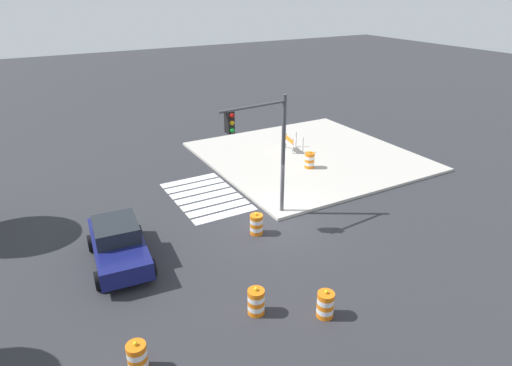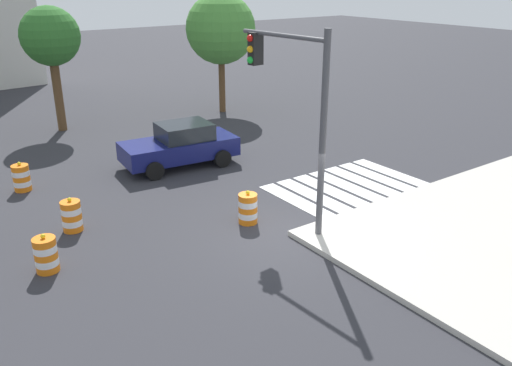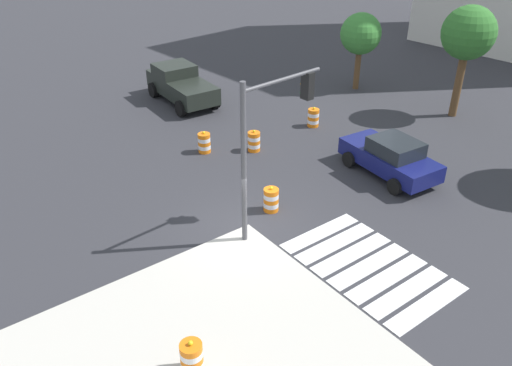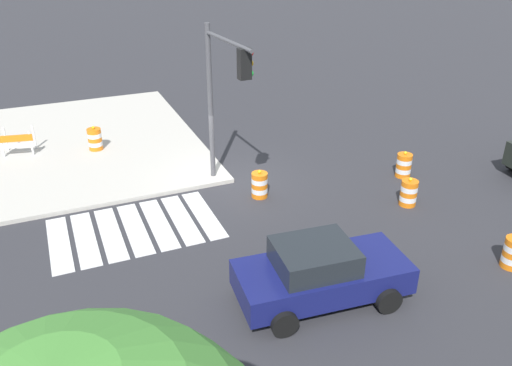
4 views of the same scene
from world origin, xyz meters
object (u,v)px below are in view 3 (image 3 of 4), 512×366
Objects in this scene: street_tree_streetside_mid at (468,34)px; sports_car at (391,157)px; traffic_barrel_median_near at (254,141)px; traffic_barrel_on_sidewalk at (192,358)px; traffic_barrel_near_corner at (204,143)px; traffic_barrel_crosswalk_end at (271,200)px; traffic_light_pole at (271,127)px; pickup_truck at (180,84)px; traffic_barrel_median_far at (313,118)px; street_tree_streetside_far at (361,34)px.

sports_car is at bearing -73.86° from street_tree_streetside_mid.
traffic_barrel_median_near is 12.56m from traffic_barrel_on_sidewalk.
traffic_barrel_on_sidewalk is at bearing -33.44° from traffic_barrel_near_corner.
street_tree_streetside_mid is (-1.42, 13.28, 3.77)m from traffic_barrel_crosswalk_end.
traffic_barrel_median_near is at bearing 148.09° from traffic_light_pole.
pickup_truck is 7.92m from traffic_barrel_median_far.
traffic_barrel_median_far is 0.19× the size of traffic_light_pole.
traffic_barrel_crosswalk_end is 7.77m from traffic_barrel_on_sidewalk.
traffic_barrel_on_sidewalk is at bearing -43.70° from traffic_barrel_median_near.
sports_car is 10.80m from street_tree_streetside_far.
traffic_barrel_near_corner is at bearing 173.72° from traffic_barrel_crosswalk_end.
traffic_barrel_near_corner is (-6.39, -5.02, -0.36)m from sports_car.
traffic_barrel_median_near is 1.00× the size of traffic_barrel_median_far.
traffic_barrel_median_near is at bearing -84.00° from traffic_barrel_median_far.
sports_car is 12.95m from pickup_truck.
street_tree_streetside_far is at bearing 121.01° from traffic_barrel_crosswalk_end.
sports_car is 4.37× the size of traffic_barrel_median_near.
traffic_barrel_near_corner is 1.00× the size of traffic_barrel_on_sidewalk.
traffic_barrel_near_corner is 5.94m from traffic_barrel_median_far.
traffic_barrel_near_corner is 5.63m from traffic_barrel_crosswalk_end.
traffic_barrel_crosswalk_end is 1.00× the size of traffic_barrel_on_sidewalk.
traffic_barrel_near_corner is 2.24m from traffic_barrel_median_near.
traffic_barrel_median_far is at bearing 128.06° from traffic_light_pole.
traffic_barrel_crosswalk_end is (-0.79, -5.64, -0.36)m from sports_car.
traffic_barrel_crosswalk_end is at bearing -83.89° from street_tree_streetside_mid.
traffic_barrel_median_near is at bearing -148.63° from sports_car.
traffic_barrel_near_corner is at bearing 167.63° from traffic_light_pole.
street_tree_streetside_far is (-8.31, 13.10, -0.73)m from traffic_light_pole.
traffic_light_pole reaches higher than traffic_barrel_on_sidewalk.
sports_car is 7.16m from traffic_light_pole.
traffic_barrel_median_far is at bearing 126.83° from traffic_barrel_on_sidewalk.
traffic_barrel_on_sidewalk is (9.08, -8.68, 0.15)m from traffic_barrel_median_near.
traffic_barrel_crosswalk_end is 1.00× the size of traffic_barrel_median_far.
street_tree_streetside_mid is (-2.21, 7.64, 3.41)m from sports_car.
street_tree_streetside_mid is (2.95, 10.79, 3.77)m from traffic_barrel_median_near.
traffic_barrel_median_far is at bearing 26.30° from pickup_truck.
street_tree_streetside_mid reaches higher than traffic_barrel_median_near.
traffic_barrel_on_sidewalk is at bearing -72.53° from street_tree_streetside_mid.
traffic_light_pole is at bearing -57.60° from street_tree_streetside_far.
sports_car is 4.37× the size of traffic_barrel_median_far.
sports_car is 5.66m from traffic_barrel_median_far.
street_tree_streetside_mid is 1.28× the size of street_tree_streetside_far.
traffic_light_pole is (0.14, -6.45, 3.10)m from sports_car.
pickup_truck is at bearing 151.03° from traffic_barrel_on_sidewalk.
traffic_light_pole reaches higher than traffic_barrel_median_near.
sports_car is 4.37× the size of traffic_barrel_near_corner.
pickup_truck reaches higher than traffic_barrel_median_near.
traffic_barrel_near_corner is 1.00× the size of traffic_barrel_median_near.
traffic_barrel_crosswalk_end is 8.08m from traffic_barrel_median_far.
traffic_light_pole reaches higher than street_tree_streetside_far.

